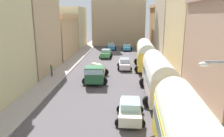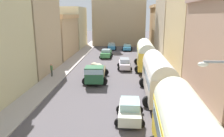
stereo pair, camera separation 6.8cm
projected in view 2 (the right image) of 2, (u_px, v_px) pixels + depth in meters
name	position (u px, v px, depth m)	size (l,w,h in m)	color
ground_plane	(114.00, 67.00, 33.83)	(154.00, 154.00, 0.00)	#504B50
sidewalk_left	(68.00, 66.00, 34.22)	(2.50, 70.00, 0.14)	#B1A8A4
sidewalk_right	(162.00, 67.00, 33.41)	(2.50, 70.00, 0.14)	#9F9A91
building_left_2	(29.00, 26.00, 29.46)	(5.69, 10.01, 12.78)	tan
building_left_3	(59.00, 36.00, 41.60)	(5.47, 12.38, 7.87)	tan
building_left_4	(74.00, 28.00, 53.27)	(4.72, 10.23, 9.59)	beige
building_right_2	(191.00, 23.00, 31.46)	(5.04, 12.71, 13.37)	#D8BA86
building_right_3	(169.00, 25.00, 44.72)	(4.02, 12.32, 11.75)	#C8B294
building_right_4	(163.00, 25.00, 56.54)	(6.56, 10.31, 10.23)	tan
distant_church	(119.00, 20.00, 57.73)	(13.38, 7.78, 19.98)	tan
parked_bus_1	(158.00, 74.00, 21.15)	(3.26, 8.96, 3.99)	beige
parked_bus_2	(146.00, 53.00, 32.21)	(3.40, 8.64, 4.10)	yellow
cargo_truck_0	(96.00, 72.00, 26.01)	(3.08, 6.87, 2.20)	#265937
car_0	(106.00, 53.00, 40.95)	(2.38, 3.98, 1.56)	#479B55
car_1	(112.00, 46.00, 50.49)	(2.39, 4.28, 1.52)	#3689D0
car_2	(130.00, 110.00, 16.63)	(2.25, 3.76, 1.56)	silver
car_3	(124.00, 64.00, 32.37)	(2.23, 4.18, 1.58)	silver
car_4	(127.00, 47.00, 49.38)	(2.41, 4.00, 1.40)	#3689BF
pedestrian_1	(52.00, 69.00, 27.86)	(0.43, 0.43, 1.78)	#41443B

